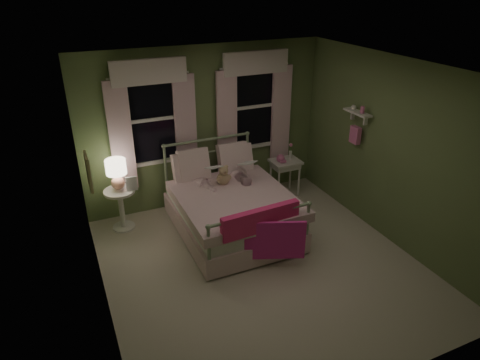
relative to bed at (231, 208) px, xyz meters
name	(u,v)px	position (x,y,z in m)	size (l,w,h in m)	color
room_shell	(264,178)	(0.03, -0.99, 0.92)	(4.20, 4.20, 4.20)	beige
bed	(231,208)	(0.00, 0.00, 0.00)	(1.58, 2.04, 1.18)	white
pink_throw	(262,229)	(0.00, -1.03, 0.23)	(1.10, 0.44, 0.71)	#EA2D71
child_left	(202,166)	(-0.28, 0.42, 0.56)	(0.27, 0.18, 0.74)	#F7D1DD
child_right	(236,159)	(0.28, 0.42, 0.58)	(0.38, 0.30, 0.78)	#F7D1DD
book_left	(208,171)	(-0.28, 0.17, 0.58)	(0.20, 0.27, 0.03)	beige
book_right	(243,168)	(0.28, 0.17, 0.54)	(0.20, 0.27, 0.02)	beige
teddy_bear	(223,176)	(0.00, 0.26, 0.41)	(0.24, 0.20, 0.32)	tan
nightstand_left	(121,204)	(-1.49, 0.73, 0.03)	(0.46, 0.46, 0.65)	white
table_lamp	(116,172)	(-1.49, 0.73, 0.57)	(0.30, 0.30, 0.47)	#FFB096
book_nightstand	(127,191)	(-1.39, 0.65, 0.27)	(0.16, 0.22, 0.02)	beige
nightstand_right	(285,166)	(1.32, 0.69, 0.17)	(0.50, 0.40, 0.64)	white
pink_toy	(281,158)	(1.22, 0.69, 0.32)	(0.14, 0.19, 0.14)	pink
bud_vase	(291,151)	(1.44, 0.74, 0.41)	(0.06, 0.06, 0.28)	white
window_left	(153,116)	(-0.82, 1.04, 1.24)	(1.34, 0.13, 1.96)	black
window_right	(254,103)	(0.88, 1.04, 1.24)	(1.34, 0.13, 1.96)	black
wall_shelf	(356,124)	(1.93, -0.29, 1.14)	(0.15, 0.50, 0.60)	white
framed_picture	(89,172)	(-1.92, -0.39, 1.12)	(0.03, 0.32, 0.42)	beige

